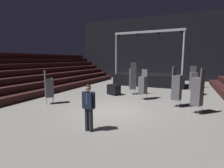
% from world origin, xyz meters
% --- Properties ---
extents(ground_plane, '(22.00, 30.00, 0.10)m').
position_xyz_m(ground_plane, '(0.00, 0.00, -0.05)').
color(ground_plane, slate).
extents(arena_end_wall, '(22.00, 0.30, 8.00)m').
position_xyz_m(arena_end_wall, '(0.00, 15.00, 4.00)').
color(arena_end_wall, black).
rests_on(arena_end_wall, ground_plane).
extents(bleacher_bank_left, '(5.25, 24.00, 3.15)m').
position_xyz_m(bleacher_bank_left, '(-8.38, 1.00, 1.58)').
color(bleacher_bank_left, black).
rests_on(bleacher_bank_left, ground_plane).
extents(stage_riser, '(6.73, 3.35, 5.20)m').
position_xyz_m(stage_riser, '(0.00, 9.69, 0.63)').
color(stage_riser, black).
rests_on(stage_riser, ground_plane).
extents(man_with_tie, '(0.57, 0.26, 1.74)m').
position_xyz_m(man_with_tie, '(0.30, -2.62, 0.98)').
color(man_with_tie, black).
rests_on(man_with_tie, ground_plane).
extents(chair_stack_front_left, '(0.55, 0.55, 2.22)m').
position_xyz_m(chair_stack_front_left, '(3.01, 2.12, 1.11)').
color(chair_stack_front_left, '#B2B5BA').
rests_on(chair_stack_front_left, ground_plane).
extents(chair_stack_front_right, '(0.60, 0.60, 2.39)m').
position_xyz_m(chair_stack_front_right, '(-0.18, 4.40, 1.19)').
color(chair_stack_front_right, '#B2B5BA').
rests_on(chair_stack_front_right, ground_plane).
extents(chair_stack_mid_left, '(0.55, 0.55, 1.96)m').
position_xyz_m(chair_stack_mid_left, '(0.91, 3.09, 0.98)').
color(chair_stack_mid_left, '#B2B5BA').
rests_on(chair_stack_mid_left, ground_plane).
extents(chair_stack_mid_right, '(0.55, 0.55, 2.14)m').
position_xyz_m(chair_stack_mid_right, '(3.95, 5.80, 1.07)').
color(chair_stack_mid_right, '#B2B5BA').
rests_on(chair_stack_mid_right, ground_plane).
extents(chair_stack_mid_centre, '(0.62, 0.62, 1.96)m').
position_xyz_m(chair_stack_mid_centre, '(-3.88, -0.22, 0.98)').
color(chair_stack_mid_centre, '#B2B5BA').
rests_on(chair_stack_mid_centre, ground_plane).
extents(chair_stack_rear_left, '(0.59, 0.59, 2.22)m').
position_xyz_m(chair_stack_rear_left, '(3.99, 1.27, 1.11)').
color(chair_stack_rear_left, '#B2B5BA').
rests_on(chair_stack_rear_left, ground_plane).
extents(equipment_road_case, '(1.06, 0.91, 0.74)m').
position_xyz_m(equipment_road_case, '(-1.41, 3.70, 0.37)').
color(equipment_road_case, black).
rests_on(equipment_road_case, ground_plane).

